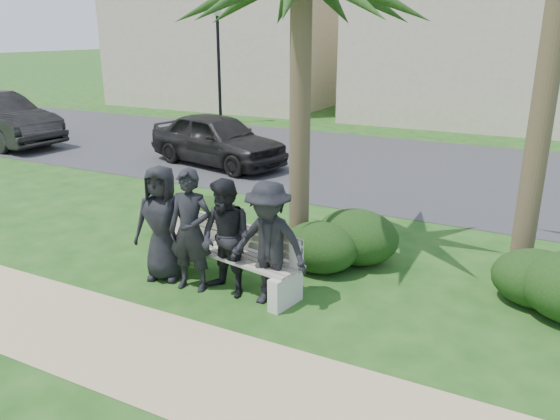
# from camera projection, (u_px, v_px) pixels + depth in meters

# --- Properties ---
(ground) EXTENTS (160.00, 160.00, 0.00)m
(ground) POSITION_uv_depth(u_px,v_px,m) (291.00, 302.00, 7.24)
(ground) COLOR #184513
(ground) RESTS_ON ground
(footpath) EXTENTS (30.00, 1.60, 0.01)m
(footpath) POSITION_uv_depth(u_px,v_px,m) (215.00, 374.00, 5.72)
(footpath) COLOR tan
(footpath) RESTS_ON ground
(asphalt_street) EXTENTS (160.00, 8.00, 0.01)m
(asphalt_street) POSITION_uv_depth(u_px,v_px,m) (429.00, 171.00, 13.98)
(asphalt_street) COLOR #2D2D30
(asphalt_street) RESTS_ON ground
(stucco_bldg_left) EXTENTS (10.40, 8.40, 7.30)m
(stucco_bldg_left) POSITION_uv_depth(u_px,v_px,m) (235.00, 25.00, 26.52)
(stucco_bldg_left) COLOR #BBA88C
(stucco_bldg_left) RESTS_ON ground
(stucco_bldg_right) EXTENTS (8.40, 8.40, 7.30)m
(stucco_bldg_right) POSITION_uv_depth(u_px,v_px,m) (469.00, 24.00, 21.70)
(stucco_bldg_right) COLOR #BBA88C
(stucco_bldg_right) RESTS_ON ground
(street_lamp) EXTENTS (0.36, 0.36, 4.29)m
(street_lamp) POSITION_uv_depth(u_px,v_px,m) (218.00, 44.00, 20.37)
(street_lamp) COLOR black
(street_lamp) RESTS_ON ground
(park_bench) EXTENTS (2.51, 0.98, 0.85)m
(park_bench) POSITION_uv_depth(u_px,v_px,m) (223.00, 257.00, 7.71)
(park_bench) COLOR #A29988
(park_bench) RESTS_ON ground
(man_a) EXTENTS (0.93, 0.73, 1.67)m
(man_a) POSITION_uv_depth(u_px,v_px,m) (162.00, 223.00, 7.70)
(man_a) COLOR black
(man_a) RESTS_ON ground
(man_b) EXTENTS (0.69, 0.51, 1.71)m
(man_b) POSITION_uv_depth(u_px,v_px,m) (191.00, 231.00, 7.36)
(man_b) COLOR black
(man_b) RESTS_ON ground
(man_c) EXTENTS (0.90, 0.77, 1.60)m
(man_c) POSITION_uv_depth(u_px,v_px,m) (226.00, 239.00, 7.22)
(man_c) COLOR black
(man_c) RESTS_ON ground
(man_d) EXTENTS (1.09, 0.65, 1.66)m
(man_d) POSITION_uv_depth(u_px,v_px,m) (269.00, 244.00, 6.96)
(man_d) COLOR black
(man_d) RESTS_ON ground
(hedge_a) EXTENTS (1.15, 0.95, 0.75)m
(hedge_a) POSITION_uv_depth(u_px,v_px,m) (179.00, 215.00, 9.49)
(hedge_a) COLOR black
(hedge_a) RESTS_ON ground
(hedge_b) EXTENTS (1.14, 0.94, 0.74)m
(hedge_b) POSITION_uv_depth(u_px,v_px,m) (210.00, 216.00, 9.42)
(hedge_b) COLOR black
(hedge_b) RESTS_ON ground
(hedge_c) EXTENTS (1.16, 0.96, 0.75)m
(hedge_c) POSITION_uv_depth(u_px,v_px,m) (320.00, 246.00, 8.11)
(hedge_c) COLOR black
(hedge_c) RESTS_ON ground
(hedge_d) EXTENTS (1.31, 1.08, 0.85)m
(hedge_d) POSITION_uv_depth(u_px,v_px,m) (357.00, 235.00, 8.39)
(hedge_d) COLOR black
(hedge_d) RESTS_ON ground
(hedge_e) EXTENTS (1.16, 0.96, 0.75)m
(hedge_e) POSITION_uv_depth(u_px,v_px,m) (538.00, 277.00, 7.09)
(hedge_e) COLOR black
(hedge_e) RESTS_ON ground
(car_a) EXTENTS (4.28, 2.45, 1.37)m
(car_a) POSITION_uv_depth(u_px,v_px,m) (217.00, 139.00, 14.44)
(car_a) COLOR black
(car_a) RESTS_ON ground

